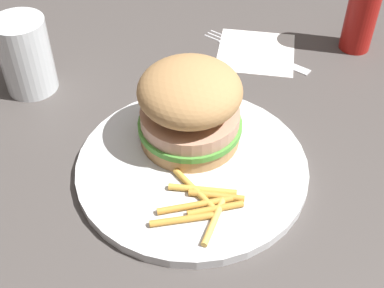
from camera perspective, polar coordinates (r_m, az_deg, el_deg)
ground_plane at (r=0.61m, az=2.98°, el=-2.06°), size 1.60×1.60×0.00m
plate at (r=0.59m, az=0.00°, el=-2.50°), size 0.26×0.26×0.01m
sandwich at (r=0.59m, az=-0.23°, el=4.21°), size 0.12×0.12×0.10m
fries_pile at (r=0.55m, az=1.10°, el=-6.48°), size 0.09×0.09×0.01m
napkin at (r=0.78m, az=6.96°, el=9.92°), size 0.13×0.13×0.00m
fork at (r=0.78m, az=6.88°, el=10.11°), size 0.06×0.17×0.00m
drink_glass at (r=0.72m, az=-17.58°, el=8.89°), size 0.07×0.07×0.10m
ketchup_bottle at (r=0.79m, az=18.25°, el=14.36°), size 0.04×0.04×0.14m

